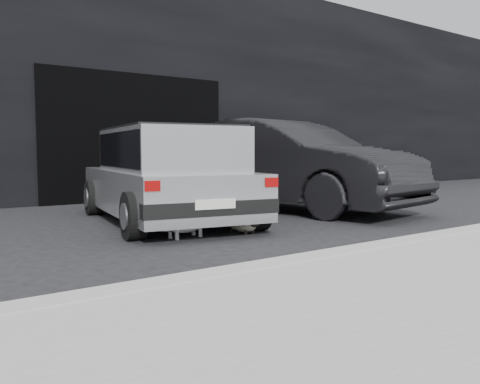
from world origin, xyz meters
TOP-DOWN VIEW (x-y plane):
  - ground at (0.00, 0.00)m, footprint 80.00×80.00m
  - building_facade at (1.00, 6.00)m, footprint 34.00×4.00m
  - garage_opening at (1.00, 3.99)m, footprint 4.00×0.10m
  - curb at (1.00, -2.60)m, footprint 18.00×0.25m
  - silver_hatchback at (-0.12, 0.68)m, footprint 2.34×3.91m
  - second_car at (2.36, 0.91)m, footprint 2.38×4.94m
  - cat_siamese at (0.21, -0.72)m, footprint 0.25×0.69m
  - cat_white at (-0.51, -0.57)m, footprint 0.84×0.32m

SIDE VIEW (x-z plane):
  - ground at x=0.00m, z-range 0.00..0.00m
  - curb at x=1.00m, z-range 0.00..0.12m
  - cat_siamese at x=0.21m, z-range -0.01..0.23m
  - cat_white at x=-0.51m, z-range -0.01..0.39m
  - silver_hatchback at x=-0.12m, z-range 0.06..1.42m
  - second_car at x=2.36m, z-range 0.00..1.56m
  - garage_opening at x=1.00m, z-range 0.00..2.60m
  - building_facade at x=1.00m, z-range 0.00..5.00m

